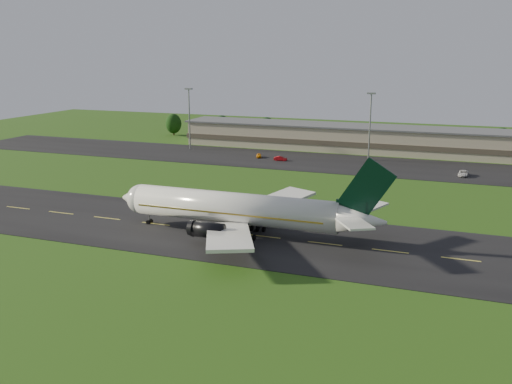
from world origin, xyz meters
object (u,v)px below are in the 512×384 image
(service_vehicle_b, at_px, (280,159))
(service_vehicle_c, at_px, (463,173))
(service_vehicle_a, at_px, (259,155))
(terminal, at_px, (381,140))
(light_mast_centre, at_px, (370,118))
(light_mast_west, at_px, (189,111))
(airliner, at_px, (239,209))

(service_vehicle_b, relative_size, service_vehicle_c, 0.77)
(service_vehicle_a, xyz_separation_m, service_vehicle_b, (7.91, -2.74, 0.03))
(terminal, relative_size, service_vehicle_b, 36.35)
(light_mast_centre, bearing_deg, service_vehicle_b, -157.76)
(light_mast_west, bearing_deg, service_vehicle_a, -15.00)
(airliner, relative_size, terminal, 0.35)
(light_mast_west, bearing_deg, service_vehicle_c, -9.10)
(light_mast_centre, relative_size, service_vehicle_b, 5.10)
(service_vehicle_a, bearing_deg, airliner, -94.45)
(service_vehicle_a, bearing_deg, light_mast_centre, -9.05)
(terminal, distance_m, service_vehicle_b, 37.15)
(light_mast_west, distance_m, service_vehicle_b, 38.65)
(terminal, height_order, service_vehicle_a, terminal)
(light_mast_west, relative_size, service_vehicle_b, 5.10)
(light_mast_west, relative_size, light_mast_centre, 1.00)
(airliner, distance_m, terminal, 96.84)
(terminal, bearing_deg, light_mast_west, -165.24)
(terminal, bearing_deg, service_vehicle_a, -145.30)
(light_mast_west, xyz_separation_m, light_mast_centre, (60.00, 0.00, 0.00))
(light_mast_west, height_order, light_mast_centre, same)
(service_vehicle_c, bearing_deg, light_mast_centre, 156.95)
(terminal, height_order, light_mast_west, light_mast_west)
(service_vehicle_c, bearing_deg, terminal, 134.74)
(light_mast_centre, height_order, service_vehicle_b, light_mast_centre)
(light_mast_west, bearing_deg, airliner, -57.96)
(service_vehicle_b, height_order, service_vehicle_c, service_vehicle_c)
(light_mast_west, distance_m, service_vehicle_a, 30.83)
(light_mast_west, bearing_deg, service_vehicle_b, -15.93)
(service_vehicle_b, bearing_deg, service_vehicle_a, 66.81)
(terminal, xyz_separation_m, light_mast_west, (-61.40, -16.18, 8.75))
(light_mast_west, distance_m, light_mast_centre, 60.00)
(service_vehicle_b, bearing_deg, airliner, -172.18)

